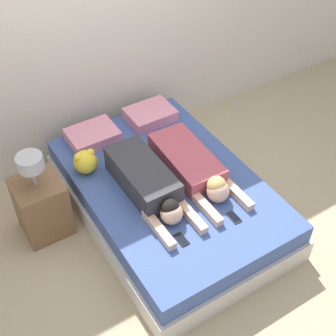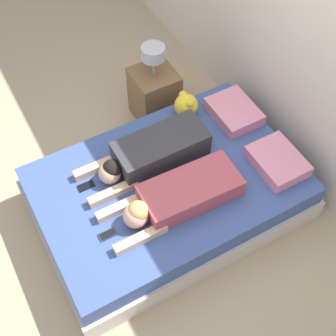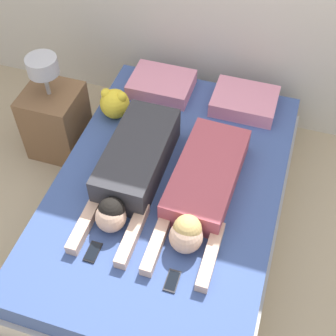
% 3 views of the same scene
% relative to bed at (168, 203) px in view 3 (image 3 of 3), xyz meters
% --- Properties ---
extents(ground_plane, '(12.00, 12.00, 0.00)m').
position_rel_bed_xyz_m(ground_plane, '(0.00, 0.00, -0.21)').
color(ground_plane, tan).
extents(bed, '(1.47, 2.17, 0.42)m').
position_rel_bed_xyz_m(bed, '(0.00, 0.00, 0.00)').
color(bed, beige).
rests_on(bed, ground_plane).
extents(pillow_head_left, '(0.46, 0.36, 0.11)m').
position_rel_bed_xyz_m(pillow_head_left, '(-0.32, 0.85, 0.27)').
color(pillow_head_left, pink).
rests_on(pillow_head_left, bed).
extents(pillow_head_right, '(0.46, 0.36, 0.11)m').
position_rel_bed_xyz_m(pillow_head_right, '(0.32, 0.85, 0.27)').
color(pillow_head_right, pink).
rests_on(pillow_head_right, bed).
extents(person_left, '(0.36, 1.10, 0.24)m').
position_rel_bed_xyz_m(person_left, '(-0.22, -0.03, 0.33)').
color(person_left, '#333338').
rests_on(person_left, bed).
extents(person_right, '(0.40, 1.12, 0.22)m').
position_rel_bed_xyz_m(person_right, '(0.23, -0.05, 0.30)').
color(person_right, '#B24C59').
rests_on(person_right, bed).
extents(cell_phone_left, '(0.07, 0.13, 0.01)m').
position_rel_bed_xyz_m(cell_phone_left, '(-0.26, -0.61, 0.22)').
color(cell_phone_left, black).
rests_on(cell_phone_left, bed).
extents(cell_phone_right, '(0.07, 0.13, 0.01)m').
position_rel_bed_xyz_m(cell_phone_right, '(0.23, -0.64, 0.22)').
color(cell_phone_right, '#2D2D33').
rests_on(cell_phone_right, bed).
extents(plush_toy, '(0.21, 0.21, 0.22)m').
position_rel_bed_xyz_m(plush_toy, '(-0.55, 0.49, 0.33)').
color(plush_toy, yellow).
rests_on(plush_toy, bed).
extents(nightstand, '(0.40, 0.40, 0.86)m').
position_rel_bed_xyz_m(nightstand, '(-1.02, 0.42, 0.10)').
color(nightstand, brown).
rests_on(nightstand, ground_plane).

